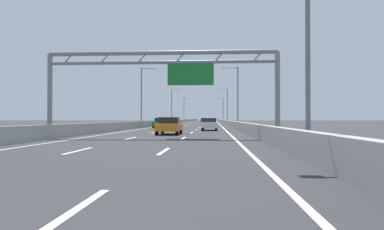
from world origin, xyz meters
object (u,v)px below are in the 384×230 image
(streetlamp_right_mid, at_px, (236,93))
(orange_car, at_px, (169,126))
(green_car, at_px, (161,123))
(streetlamp_right_far, at_px, (227,104))
(red_car, at_px, (203,120))
(white_car, at_px, (209,124))
(silver_car, at_px, (169,122))
(sign_gantry, at_px, (165,71))
(streetlamp_left_distant, at_px, (185,108))
(streetlamp_right_near, at_px, (302,20))
(streetlamp_left_far, at_px, (172,104))
(streetlamp_right_distant, at_px, (223,108))
(streetlamp_left_mid, at_px, (143,93))

(streetlamp_right_mid, height_order, orange_car, streetlamp_right_mid)
(orange_car, relative_size, green_car, 0.89)
(streetlamp_right_far, relative_size, red_car, 2.20)
(white_car, distance_m, red_car, 88.28)
(streetlamp_right_mid, bearing_deg, silver_car, 169.67)
(sign_gantry, relative_size, streetlamp_left_distant, 1.82)
(silver_car, distance_m, green_car, 7.10)
(streetlamp_right_near, bearing_deg, green_car, 108.18)
(streetlamp_left_far, bearing_deg, streetlamp_right_far, 0.00)
(streetlamp_right_mid, distance_m, orange_car, 26.35)
(streetlamp_left_distant, bearing_deg, red_car, -35.51)
(streetlamp_left_far, xyz_separation_m, white_car, (10.87, -54.31, -4.67))
(streetlamp_right_near, distance_m, streetlamp_right_distant, 117.80)
(streetlamp_right_mid, relative_size, streetlamp_right_far, 1.00)
(streetlamp_right_mid, relative_size, silver_car, 2.25)
(streetlamp_right_distant, distance_m, green_car, 84.50)
(white_car, bearing_deg, streetlamp_right_near, -80.47)
(sign_gantry, distance_m, streetlamp_left_distant, 107.50)
(streetlamp_right_mid, height_order, green_car, streetlamp_right_mid)
(streetlamp_left_distant, xyz_separation_m, red_car, (7.51, -5.36, -4.62))
(white_car, height_order, green_car, green_car)
(sign_gantry, bearing_deg, streetlamp_right_mid, 75.93)
(streetlamp_right_far, height_order, streetlamp_left_distant, same)
(streetlamp_left_far, bearing_deg, white_car, -78.69)
(streetlamp_left_distant, bearing_deg, silver_car, -87.07)
(red_car, bearing_deg, streetlamp_left_distant, 144.49)
(white_car, distance_m, orange_car, 10.36)
(streetlamp_left_far, relative_size, streetlamp_right_distant, 1.00)
(streetlamp_right_near, distance_m, orange_car, 16.82)
(green_car, relative_size, red_car, 1.08)
(sign_gantry, distance_m, orange_car, 5.63)
(streetlamp_left_distant, distance_m, red_car, 10.33)
(silver_car, xyz_separation_m, orange_car, (3.66, -26.88, 0.02))
(streetlamp_right_near, relative_size, streetlamp_right_distant, 1.00)
(streetlamp_left_mid, xyz_separation_m, white_car, (10.87, -15.05, -4.67))
(streetlamp_right_distant, height_order, red_car, streetlamp_right_distant)
(streetlamp_right_far, bearing_deg, orange_car, -96.54)
(streetlamp_left_mid, distance_m, silver_car, 6.42)
(orange_car, height_order, red_car, red_car)
(streetlamp_left_mid, xyz_separation_m, streetlamp_right_mid, (14.93, 0.00, 0.00))
(orange_car, xyz_separation_m, red_car, (-0.06, 98.04, 0.02))
(green_car, bearing_deg, silver_car, 88.34)
(orange_car, relative_size, red_car, 0.96)
(streetlamp_left_distant, relative_size, streetlamp_right_distant, 1.00)
(sign_gantry, xyz_separation_m, streetlamp_left_far, (-7.74, 67.95, 0.52))
(streetlamp_left_distant, relative_size, white_car, 2.11)
(streetlamp_right_mid, xyz_separation_m, streetlamp_right_far, (0.00, 39.27, 0.00))
(orange_car, distance_m, red_car, 98.04)
(streetlamp_left_far, xyz_separation_m, green_car, (3.71, -44.35, -4.66))
(streetlamp_right_mid, height_order, streetlamp_right_far, same)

